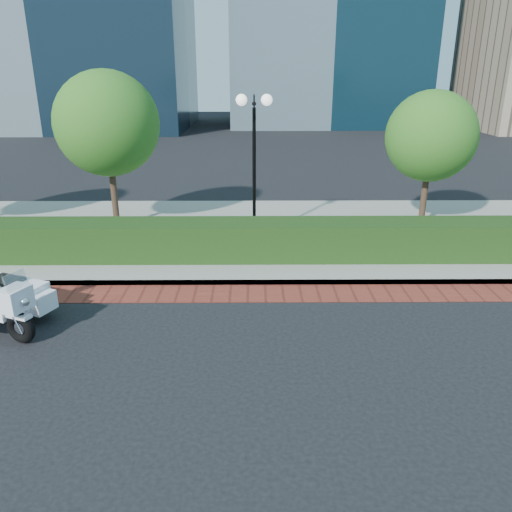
{
  "coord_description": "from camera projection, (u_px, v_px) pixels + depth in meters",
  "views": [
    {
      "loc": [
        0.94,
        -9.25,
        4.91
      ],
      "look_at": [
        1.02,
        1.37,
        1.0
      ],
      "focal_mm": 35.0,
      "sensor_mm": 36.0,
      "label": 1
    }
  ],
  "objects": [
    {
      "name": "tree_b",
      "position": [
        107.0,
        124.0,
        15.26
      ],
      "size": [
        3.2,
        3.2,
        4.89
      ],
      "color": "#332319",
      "rests_on": "sidewalk"
    },
    {
      "name": "lamppost",
      "position": [
        254.0,
        145.0,
        14.23
      ],
      "size": [
        1.02,
        0.7,
        4.21
      ],
      "color": "black",
      "rests_on": "sidewalk"
    },
    {
      "name": "sidewalk",
      "position": [
        223.0,
        233.0,
        15.97
      ],
      "size": [
        60.0,
        8.0,
        0.15
      ],
      "primitive_type": "cube",
      "color": "gray",
      "rests_on": "ground"
    },
    {
      "name": "hedge_main",
      "position": [
        218.0,
        240.0,
        13.52
      ],
      "size": [
        18.0,
        1.2,
        1.0
      ],
      "primitive_type": "cube",
      "color": "black",
      "rests_on": "sidewalk"
    },
    {
      "name": "tree_c",
      "position": [
        431.0,
        136.0,
        15.46
      ],
      "size": [
        2.8,
        2.8,
        4.3
      ],
      "color": "#332319",
      "rests_on": "sidewalk"
    },
    {
      "name": "brick_strip",
      "position": [
        213.0,
        294.0,
        11.78
      ],
      "size": [
        60.0,
        1.0,
        0.01
      ],
      "primitive_type": "cube",
      "color": "maroon",
      "rests_on": "ground"
    },
    {
      "name": "ground",
      "position": [
        207.0,
        324.0,
        10.37
      ],
      "size": [
        120.0,
        120.0,
        0.0
      ],
      "primitive_type": "plane",
      "color": "black",
      "rests_on": "ground"
    }
  ]
}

